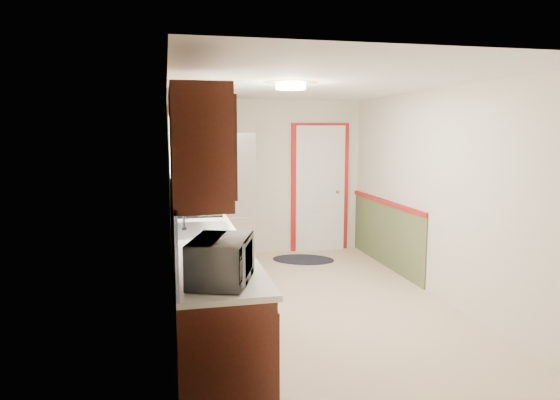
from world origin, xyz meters
name	(u,v)px	position (x,y,z in m)	size (l,w,h in m)	color
room_shell	(313,198)	(0.00, 0.00, 1.20)	(3.20, 5.20, 2.52)	tan
kitchen_run	(200,245)	(-1.24, -0.29, 0.81)	(0.63, 4.00, 2.20)	#37130C
back_wall_trim	(333,197)	(0.99, 2.21, 0.89)	(1.12, 2.30, 2.08)	maroon
ceiling_fixture	(291,86)	(-0.30, -0.20, 2.36)	(0.30, 0.30, 0.06)	#FFD88C
microwave	(221,256)	(-1.20, -1.95, 1.12)	(0.53, 0.29, 0.36)	white
refrigerator	(223,198)	(-0.75, 2.05, 0.95)	(0.87, 0.83, 1.89)	#B7B7BC
rug	(303,259)	(0.42, 1.90, 0.01)	(0.92, 0.59, 0.01)	black
cooktop	(197,213)	(-1.19, 0.83, 0.95)	(0.54, 0.65, 0.02)	black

